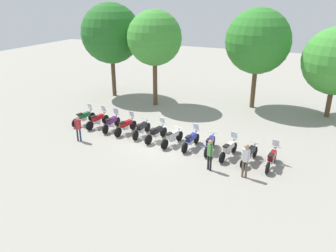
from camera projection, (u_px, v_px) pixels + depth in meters
The scene contains 19 objects.
ground_plane at pixel (165, 142), 20.99m from camera, with size 80.00×80.00×0.00m, color gray.
motorcycle_0 at pixel (84, 117), 23.75m from camera, with size 0.70×2.18×1.37m.
motorcycle_1 at pixel (98, 120), 23.28m from camera, with size 0.70×2.18×1.37m.
motorcycle_2 at pixel (112, 122), 22.76m from camera, with size 0.62×2.19×1.37m.
motorcycle_3 at pixel (126, 126), 22.20m from camera, with size 0.70×2.18×1.37m.
motorcycle_4 at pixel (142, 128), 21.76m from camera, with size 0.62×2.19×0.99m.
motorcycle_5 at pixel (156, 133), 21.07m from camera, with size 0.75×2.16×1.37m.
motorcycle_6 at pixel (172, 137), 20.44m from camera, with size 0.77×2.16×0.99m.
motorcycle_7 at pixel (191, 140), 20.03m from camera, with size 0.64×2.19×1.37m.
motorcycle_8 at pixel (210, 143), 19.57m from camera, with size 0.62×2.19×0.99m.
motorcycle_9 at pixel (229, 149), 18.83m from camera, with size 0.73×2.17×1.37m.
motorcycle_10 at pixel (250, 154), 18.30m from camera, with size 0.75×2.16×0.99m.
motorcycle_11 at pixel (272, 158), 17.77m from camera, with size 0.62×2.19×1.37m.
person_0 at pixel (78, 127), 20.80m from camera, with size 0.37×0.31×1.67m.
person_1 at pixel (210, 152), 17.27m from camera, with size 0.39×0.31×1.73m.
person_2 at pixel (246, 158), 16.54m from camera, with size 0.40×0.25×1.83m.
tree_0 at pixel (111, 33), 28.74m from camera, with size 5.13×5.13×8.10m.
tree_1 at pixel (155, 38), 26.19m from camera, with size 4.32×4.32×7.64m.
tree_2 at pixel (258, 41), 25.60m from camera, with size 5.00×5.00×7.81m.
Camera 1 is at (8.04, -17.41, 8.60)m, focal length 35.78 mm.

